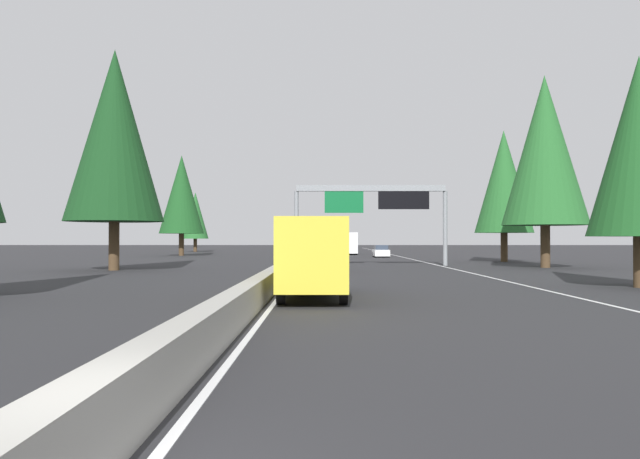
% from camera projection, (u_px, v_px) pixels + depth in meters
% --- Properties ---
extents(ground_plane, '(320.00, 320.00, 0.00)m').
position_uv_depth(ground_plane, '(305.00, 260.00, 65.58)').
color(ground_plane, '#262628').
extents(median_barrier, '(180.00, 0.56, 0.90)m').
position_uv_depth(median_barrier, '(307.00, 252.00, 85.58)').
color(median_barrier, '#9E9B93').
rests_on(median_barrier, ground).
extents(shoulder_stripe_right, '(160.00, 0.16, 0.01)m').
position_uv_depth(shoulder_stripe_right, '(404.00, 257.00, 75.51)').
color(shoulder_stripe_right, silver).
rests_on(shoulder_stripe_right, ground).
extents(shoulder_stripe_median, '(160.00, 0.16, 0.01)m').
position_uv_depth(shoulder_stripe_median, '(309.00, 257.00, 75.58)').
color(shoulder_stripe_median, silver).
rests_on(shoulder_stripe_median, ground).
extents(sign_gantry_overhead, '(0.50, 12.68, 6.67)m').
position_uv_depth(sign_gantry_overhead, '(373.00, 202.00, 52.51)').
color(sign_gantry_overhead, gray).
rests_on(sign_gantry_overhead, ground).
extents(box_truck_far_center, '(8.50, 2.40, 2.95)m').
position_uv_depth(box_truck_far_center, '(313.00, 255.00, 24.11)').
color(box_truck_far_center, gold).
rests_on(box_truck_far_center, ground).
extents(sedan_distant_b, '(4.40, 1.80, 1.47)m').
position_uv_depth(sedan_distant_b, '(322.00, 262.00, 42.26)').
color(sedan_distant_b, red).
rests_on(sedan_distant_b, ground).
extents(sedan_near_center, '(4.40, 1.80, 1.47)m').
position_uv_depth(sedan_near_center, '(381.00, 252.00, 76.79)').
color(sedan_near_center, white).
rests_on(sedan_near_center, ground).
extents(minivan_distant_a, '(5.00, 1.95, 1.69)m').
position_uv_depth(minivan_distant_a, '(323.00, 245.00, 125.06)').
color(minivan_distant_a, black).
rests_on(minivan_distant_a, ground).
extents(bus_far_right, '(11.50, 2.55, 3.10)m').
position_uv_depth(bus_far_right, '(347.00, 242.00, 92.27)').
color(bus_far_right, white).
rests_on(bus_far_right, ground).
extents(pickup_mid_left, '(5.60, 2.00, 1.86)m').
position_uv_depth(pickup_mid_left, '(321.00, 247.00, 105.67)').
color(pickup_mid_left, red).
rests_on(pickup_mid_left, ground).
extents(sedan_mid_right, '(4.40, 1.80, 1.47)m').
position_uv_depth(sedan_mid_right, '(324.00, 249.00, 98.52)').
color(sedan_mid_right, silver).
rests_on(sedan_mid_right, ground).
extents(conifer_right_foreground, '(4.68, 4.68, 10.63)m').
position_uv_depth(conifer_right_foreground, '(640.00, 146.00, 29.01)').
color(conifer_right_foreground, '#4C3823').
rests_on(conifer_right_foreground, ground).
extents(conifer_right_near, '(6.55, 6.55, 14.88)m').
position_uv_depth(conifer_right_near, '(545.00, 150.00, 48.96)').
color(conifer_right_near, '#4C3823').
rests_on(conifer_right_near, ground).
extents(conifer_right_mid, '(5.63, 5.63, 12.79)m').
position_uv_depth(conifer_right_mid, '(504.00, 182.00, 61.67)').
color(conifer_right_mid, '#4C3823').
rests_on(conifer_right_mid, ground).
extents(conifer_left_near, '(6.90, 6.90, 15.69)m').
position_uv_depth(conifer_left_near, '(115.00, 136.00, 44.95)').
color(conifer_left_near, '#4C3823').
rests_on(conifer_left_near, ground).
extents(conifer_left_mid, '(5.85, 5.85, 13.31)m').
position_uv_depth(conifer_left_mid, '(182.00, 194.00, 83.95)').
color(conifer_left_mid, '#4C3823').
rests_on(conifer_left_mid, ground).
extents(conifer_left_far, '(4.51, 4.51, 10.25)m').
position_uv_depth(conifer_left_far, '(195.00, 216.00, 109.41)').
color(conifer_left_far, '#4C3823').
rests_on(conifer_left_far, ground).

